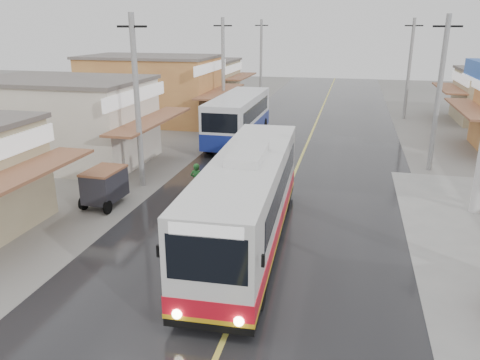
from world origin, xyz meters
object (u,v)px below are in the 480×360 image
at_px(coach_bus, 248,200).
at_px(tricycle_near, 104,185).
at_px(cyclist, 198,190).
at_px(second_bus, 238,117).

relative_size(coach_bus, tricycle_near, 5.17).
relative_size(coach_bus, cyclist, 5.95).
xyz_separation_m(cyclist, tricycle_near, (-3.86, -1.12, 0.31)).
relative_size(second_bus, cyclist, 4.87).
distance_m(coach_bus, second_bus, 15.42).
height_order(second_bus, cyclist, second_bus).
relative_size(coach_bus, second_bus, 1.22).
bearing_deg(cyclist, tricycle_near, -163.36).
height_order(coach_bus, second_bus, coach_bus).
bearing_deg(tricycle_near, cyclist, 17.68).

